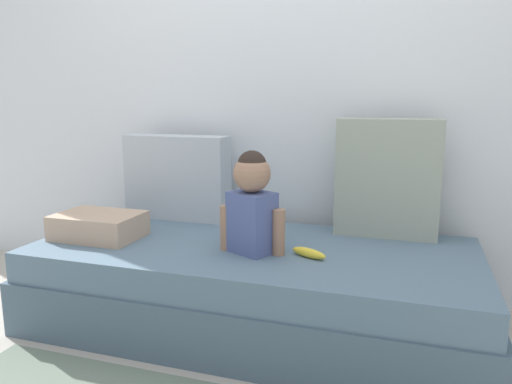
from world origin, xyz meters
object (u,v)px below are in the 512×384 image
object	(u,v)px
throw_pillow_left	(177,177)
throw_pillow_right	(387,178)
banana	(309,253)
folded_blanket	(99,226)
toddler	(252,201)
couch	(253,286)

from	to	relation	value
throw_pillow_left	throw_pillow_right	distance (m)	1.13
banana	folded_blanket	xyz separation A→B (m)	(-1.03, -0.02, 0.04)
throw_pillow_left	toddler	bearing A→B (deg)	-37.87
toddler	folded_blanket	bearing A→B (deg)	-178.72
couch	banana	xyz separation A→B (m)	(0.28, -0.09, 0.22)
couch	throw_pillow_left	distance (m)	0.80
throw_pillow_left	couch	bearing A→B (deg)	-32.68
throw_pillow_right	banana	size ratio (longest dim) A/B	3.35
throw_pillow_left	throw_pillow_right	bearing A→B (deg)	0.00
throw_pillow_right	folded_blanket	size ratio (longest dim) A/B	1.43
couch	throw_pillow_left	xyz separation A→B (m)	(-0.57, 0.36, 0.43)
throw_pillow_left	folded_blanket	size ratio (longest dim) A/B	1.46
toddler	throw_pillow_left	bearing A→B (deg)	142.13
throw_pillow_left	banana	distance (m)	0.99
toddler	couch	bearing A→B (deg)	105.64
couch	throw_pillow_right	size ratio (longest dim) A/B	3.61
banana	folded_blanket	size ratio (longest dim) A/B	0.42
couch	throw_pillow_left	size ratio (longest dim) A/B	3.52
throw_pillow_right	banana	world-z (taller)	throw_pillow_right
couch	folded_blanket	world-z (taller)	folded_blanket
throw_pillow_right	folded_blanket	distance (m)	1.42
throw_pillow_left	banana	world-z (taller)	throw_pillow_left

